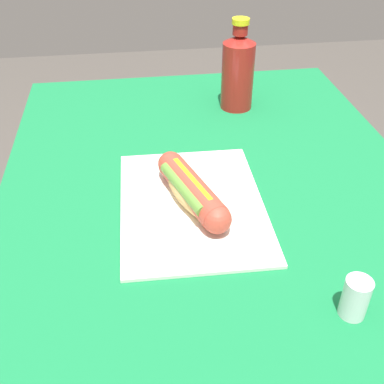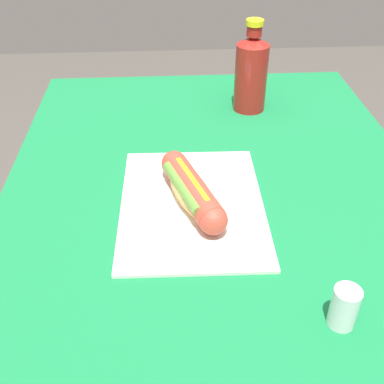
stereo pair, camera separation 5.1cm
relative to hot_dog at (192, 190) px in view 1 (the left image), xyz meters
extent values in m
cylinder|color=brown|center=(0.47, -0.33, -0.44)|extent=(0.07, 0.07, 0.74)
cylinder|color=brown|center=(0.47, 0.23, -0.44)|extent=(0.07, 0.07, 0.74)
cube|color=brown|center=(-0.04, -0.05, -0.05)|extent=(1.18, 0.73, 0.03)
cube|color=#146B38|center=(-0.04, -0.05, -0.04)|extent=(1.24, 0.79, 0.00)
cube|color=silver|center=(0.00, 0.00, -0.03)|extent=(0.34, 0.26, 0.01)
ellipsoid|color=tan|center=(0.00, 0.00, 0.00)|extent=(0.18, 0.11, 0.05)
cylinder|color=#A83D2D|center=(0.00, 0.00, 0.00)|extent=(0.18, 0.10, 0.05)
sphere|color=#A83D2D|center=(0.08, 0.03, 0.00)|extent=(0.05, 0.05, 0.05)
sphere|color=#A83D2D|center=(-0.08, -0.03, 0.00)|extent=(0.05, 0.05, 0.05)
cube|color=yellow|center=(0.00, 0.00, 0.02)|extent=(0.13, 0.05, 0.00)
cylinder|color=#568433|center=(-0.01, 0.02, 0.01)|extent=(0.14, 0.06, 0.02)
cylinder|color=maroon|center=(0.37, -0.16, 0.04)|extent=(0.07, 0.07, 0.16)
cone|color=maroon|center=(0.37, -0.16, 0.13)|extent=(0.07, 0.07, 0.02)
cylinder|color=maroon|center=(0.37, -0.16, 0.15)|extent=(0.03, 0.03, 0.02)
cylinder|color=yellow|center=(0.37, -0.16, 0.17)|extent=(0.04, 0.04, 0.01)
cylinder|color=silver|center=(-0.26, -0.18, 0.00)|extent=(0.04, 0.04, 0.06)
camera|label=1|loc=(-0.65, 0.09, 0.48)|focal=44.54mm
camera|label=2|loc=(-0.66, 0.04, 0.48)|focal=44.54mm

